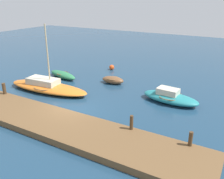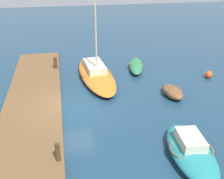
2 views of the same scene
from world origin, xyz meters
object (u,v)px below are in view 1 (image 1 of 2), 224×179
(sailboat_orange, at_px, (47,86))
(marker_buoy, at_px, (112,67))
(rowboat_green, at_px, (63,75))
(mooring_post_mid_west, at_px, (131,122))
(motorboat_teal, at_px, (170,97))
(dinghy_brown, at_px, (113,80))
(mooring_post_mid_east, at_px, (191,139))
(mooring_post_west, at_px, (4,89))

(sailboat_orange, distance_m, marker_buoy, 8.87)
(rowboat_green, relative_size, mooring_post_mid_west, 4.43)
(marker_buoy, bearing_deg, motorboat_teal, -33.38)
(sailboat_orange, distance_m, dinghy_brown, 6.21)
(sailboat_orange, height_order, marker_buoy, sailboat_orange)
(motorboat_teal, distance_m, mooring_post_mid_east, 6.77)
(dinghy_brown, distance_m, mooring_post_mid_west, 9.60)
(mooring_post_west, bearing_deg, mooring_post_mid_east, 0.00)
(mooring_post_west, height_order, marker_buoy, mooring_post_west)
(dinghy_brown, distance_m, mooring_post_mid_east, 12.00)
(mooring_post_mid_east, bearing_deg, sailboat_orange, 167.08)
(dinghy_brown, xyz_separation_m, mooring_post_mid_east, (9.18, -7.72, 0.48))
(dinghy_brown, distance_m, mooring_post_west, 9.70)
(mooring_post_mid_west, xyz_separation_m, mooring_post_mid_east, (3.49, 0.00, -0.04))
(mooring_post_mid_west, relative_size, marker_buoy, 1.56)
(motorboat_teal, xyz_separation_m, mooring_post_mid_east, (2.99, -6.06, 0.40))
(mooring_post_west, height_order, mooring_post_mid_west, mooring_post_west)
(dinghy_brown, relative_size, mooring_post_mid_west, 2.51)
(rowboat_green, distance_m, motorboat_teal, 11.59)
(mooring_post_west, relative_size, mooring_post_mid_west, 1.01)
(sailboat_orange, distance_m, mooring_post_mid_east, 13.61)
(mooring_post_mid_east, bearing_deg, mooring_post_west, 180.00)
(marker_buoy, bearing_deg, mooring_post_west, -106.10)
(rowboat_green, bearing_deg, dinghy_brown, 25.19)
(mooring_post_west, bearing_deg, mooring_post_mid_west, 0.00)
(rowboat_green, height_order, motorboat_teal, motorboat_teal)
(rowboat_green, xyz_separation_m, sailboat_orange, (1.31, -3.62, 0.11))
(mooring_post_west, bearing_deg, motorboat_teal, 26.72)
(motorboat_teal, distance_m, marker_buoy, 10.36)
(rowboat_green, bearing_deg, mooring_post_mid_west, -16.97)
(rowboat_green, height_order, sailboat_orange, sailboat_orange)
(mooring_post_west, relative_size, marker_buoy, 1.58)
(sailboat_orange, bearing_deg, rowboat_green, 105.42)
(dinghy_brown, bearing_deg, rowboat_green, -172.61)
(dinghy_brown, distance_m, marker_buoy, 4.73)
(dinghy_brown, xyz_separation_m, mooring_post_west, (-5.85, -7.72, 0.52))
(mooring_post_west, distance_m, mooring_post_mid_west, 11.54)
(motorboat_teal, distance_m, mooring_post_mid_west, 6.10)
(rowboat_green, height_order, dinghy_brown, dinghy_brown)
(sailboat_orange, bearing_deg, motorboat_teal, 11.96)
(mooring_post_west, distance_m, marker_buoy, 12.25)
(sailboat_orange, bearing_deg, marker_buoy, 75.03)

